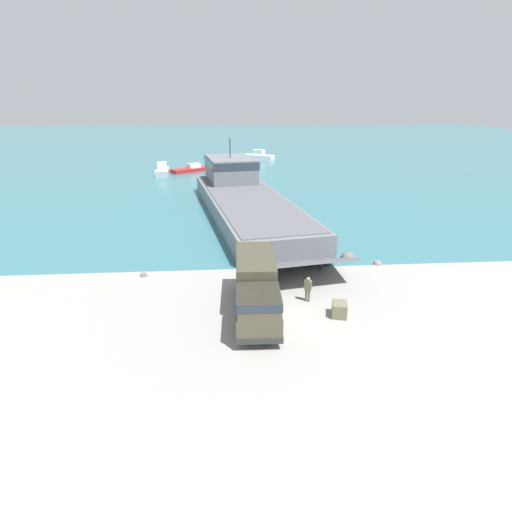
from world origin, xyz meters
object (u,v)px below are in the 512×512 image
landing_craft (243,195)px  moored_boat_b (192,169)px  military_truck (256,287)px  moored_boat_a (257,156)px  mooring_bollard (321,264)px  cargo_crate (339,309)px  moored_boat_c (162,171)px  soldier_on_ramp (308,288)px

landing_craft → moored_boat_b: 28.22m
military_truck → moored_boat_a: (4.88, 64.98, -0.96)m
mooring_bollard → cargo_crate: same height
military_truck → moored_boat_c: (-12.27, 47.84, -0.96)m
military_truck → cargo_crate: size_ratio=7.74×
landing_craft → moored_boat_b: landing_craft is taller
military_truck → mooring_bollard: military_truck is taller
landing_craft → soldier_on_ramp: size_ratio=20.60×
soldier_on_ramp → mooring_bollard: (1.98, 4.92, -0.48)m
moored_boat_a → moored_boat_c: bearing=164.2°
moored_boat_a → cargo_crate: size_ratio=7.59×
military_truck → moored_boat_b: (-7.61, 50.58, -1.20)m
mooring_bollard → cargo_crate: 6.87m
moored_boat_a → moored_boat_c: moored_boat_a is taller
mooring_bollard → cargo_crate: size_ratio=0.83×
cargo_crate → moored_boat_c: bearing=109.3°
moored_boat_a → mooring_bollard: moored_boat_a is taller
landing_craft → soldier_on_ramp: bearing=-92.1°
moored_boat_c → cargo_crate: size_ratio=5.67×
soldier_on_ramp → mooring_bollard: size_ratio=1.94×
mooring_bollard → landing_craft: bearing=106.1°
soldier_on_ramp → cargo_crate: (1.49, -1.93, -0.52)m
military_truck → moored_boat_b: 51.17m
soldier_on_ramp → moored_boat_a: size_ratio=0.21×
soldier_on_ramp → cargo_crate: 2.50m
moored_boat_b → mooring_bollard: 46.33m
cargo_crate → military_truck: bearing=170.9°
moored_boat_b → moored_boat_c: (-4.66, -2.75, 0.23)m
soldier_on_ramp → mooring_bollard: bearing=-175.5°
cargo_crate → landing_craft: bearing=100.6°
landing_craft → mooring_bollard: landing_craft is taller
moored_boat_b → landing_craft: bearing=162.2°
soldier_on_ramp → cargo_crate: bearing=64.1°
moored_boat_b → moored_boat_a: bearing=-74.9°
moored_boat_a → moored_boat_b: 19.06m
soldier_on_ramp → moored_boat_a: moored_boat_a is taller
military_truck → landing_craft: bearing=-178.9°
landing_craft → military_truck: bearing=-100.5°
moored_boat_a → landing_craft: bearing=-157.2°
moored_boat_c → cargo_crate: (17.06, -48.60, -0.26)m
military_truck → moored_boat_a: military_truck is taller
landing_craft → moored_boat_c: bearing=107.3°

